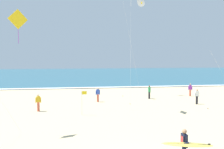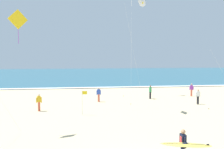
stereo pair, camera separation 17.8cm
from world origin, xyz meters
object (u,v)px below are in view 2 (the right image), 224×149
Objects in this scene: bystander_white_top at (198,97)px; bystander_yellow_top at (39,102)px; surfer_lead at (185,145)px; kite_delta_ivory_mid at (142,2)px; bystander_purple_top at (191,90)px; kite_diamond_golden_far at (17,23)px; lifeguard_flag at (83,100)px; bystander_blue_top at (99,94)px; bystander_green_top at (150,92)px.

bystander_white_top is 1.00× the size of bystander_yellow_top.
surfer_lead is 23.38m from kite_delta_ivory_mid.
kite_delta_ivory_mid is at bearing 80.96° from surfer_lead.
bystander_purple_top is at bearing 63.63° from surfer_lead.
lifeguard_flag is at bearing 47.74° from kite_diamond_golden_far.
bystander_yellow_top is (0.15, 6.46, -6.23)m from kite_diamond_golden_far.
bystander_blue_top is (-5.87, -4.27, -10.99)m from kite_delta_ivory_mid.
kite_delta_ivory_mid is 13.17m from bystander_blue_top.
kite_delta_ivory_mid reaches higher than bystander_blue_top.
surfer_lead reaches higher than bystander_white_top.
bystander_white_top and bystander_green_top have the same top height.
lifeguard_flag is at bearing -149.34° from bystander_purple_top.
bystander_purple_top is 5.23m from bystander_white_top.
bystander_white_top is 10.47m from bystander_blue_top.
bystander_yellow_top is at bearing 153.50° from lifeguard_flag.
kite_diamond_golden_far is 18.75m from bystander_white_top.
kite_diamond_golden_far is (-11.74, -14.55, -4.76)m from kite_delta_ivory_mid.
surfer_lead is 17.69m from bystander_green_top.
bystander_white_top is (7.51, 13.53, -0.24)m from surfer_lead.
bystander_blue_top is 0.76× the size of lifeguard_flag.
kite_diamond_golden_far is 8.38m from lifeguard_flag.
kite_diamond_golden_far is at bearing -136.52° from bystander_green_top.
surfer_lead reaches higher than bystander_blue_top.
surfer_lead reaches higher than bystander_green_top.
bystander_yellow_top is at bearing -145.09° from kite_delta_ivory_mid.
bystander_yellow_top is 4.43m from lifeguard_flag.
bystander_blue_top and bystander_yellow_top have the same top height.
surfer_lead is at bearing -35.11° from kite_diamond_golden_far.
bystander_white_top and bystander_yellow_top have the same top height.
bystander_yellow_top is (-11.85, -4.92, 0.00)m from bystander_green_top.
bystander_white_top is 5.50m from bystander_green_top.
bystander_blue_top is at bearing -169.17° from bystander_purple_top.
kite_diamond_golden_far reaches higher than bystander_yellow_top.
bystander_purple_top is 5.76m from bystander_green_top.
bystander_purple_top and bystander_green_top have the same top height.
surfer_lead is 0.19× the size of kite_delta_ivory_mid.
bystander_purple_top is 0.76× the size of lifeguard_flag.
bystander_green_top is at bearing 136.32° from bystander_white_top.
bystander_blue_top is 6.87m from bystander_yellow_top.
kite_diamond_golden_far is 17.67m from bystander_green_top.
kite_delta_ivory_mid is 7.85× the size of bystander_purple_top.
lifeguard_flag is (3.94, -1.96, 0.45)m from bystander_yellow_top.
bystander_purple_top is (5.90, -2.02, -10.99)m from kite_delta_ivory_mid.
bystander_purple_top is 1.00× the size of bystander_green_top.
surfer_lead is 1.50× the size of bystander_blue_top.
bystander_blue_top is (5.86, 10.28, -6.23)m from kite_diamond_golden_far.
lifeguard_flag reaches higher than bystander_green_top.
surfer_lead is at bearing -99.04° from kite_delta_ivory_mid.
bystander_blue_top is at bearing 99.14° from surfer_lead.
bystander_blue_top is at bearing 33.74° from bystander_yellow_top.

